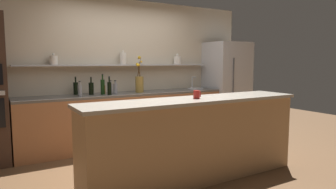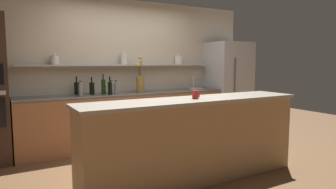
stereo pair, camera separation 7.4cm
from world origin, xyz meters
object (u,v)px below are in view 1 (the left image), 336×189
object	(u,v)px
bottle_wine_7	(91,88)
refrigerator	(227,87)
flower_vase	(139,82)
coffee_mug	(197,94)
bottle_spirit_5	(111,88)
bottle_sauce_4	(104,89)
bottle_wine_2	(103,87)
sink_fixture	(195,88)
bottle_wine_1	(76,88)
bottle_wine_3	(109,88)
bottle_spirit_0	(80,90)
bottle_spirit_6	(115,88)

from	to	relation	value
bottle_wine_7	refrigerator	bearing A→B (deg)	-1.71
flower_vase	coffee_mug	size ratio (longest dim) A/B	6.49
bottle_spirit_5	coffee_mug	distance (m)	2.00
bottle_spirit_5	refrigerator	bearing A→B (deg)	-1.14
bottle_sauce_4	bottle_wine_2	bearing A→B (deg)	-119.03
refrigerator	bottle_spirit_5	bearing A→B (deg)	178.86
sink_fixture	bottle_spirit_5	world-z (taller)	sink_fixture
bottle_wine_1	bottle_wine_3	distance (m)	0.57
refrigerator	bottle_wine_3	size ratio (longest dim) A/B	6.10
refrigerator	bottle_sauce_4	size ratio (longest dim) A/B	9.72
coffee_mug	sink_fixture	bearing A→B (deg)	54.71
flower_vase	bottle_spirit_5	world-z (taller)	flower_vase
refrigerator	bottle_spirit_5	size ratio (longest dim) A/B	8.06
bottle_wine_2	bottle_wine_3	xyz separation A→B (m)	(0.07, -0.13, -0.02)
sink_fixture	coffee_mug	size ratio (longest dim) A/B	3.21
bottle_wine_3	bottle_wine_7	world-z (taller)	bottle_wine_3
bottle_spirit_0	bottle_spirit_6	bearing A→B (deg)	8.15
sink_fixture	bottle_sauce_4	size ratio (longest dim) A/B	1.67
refrigerator	coffee_mug	distance (m)	2.89
bottle_spirit_0	bottle_spirit_5	distance (m)	0.56
sink_fixture	bottle_spirit_0	size ratio (longest dim) A/B	1.33
bottle_wine_2	coffee_mug	xyz separation A→B (m)	(0.55, -1.92, 0.02)
coffee_mug	bottle_spirit_5	bearing A→B (deg)	101.47
bottle_wine_7	coffee_mug	size ratio (longest dim) A/B	2.94
refrigerator	bottle_wine_2	world-z (taller)	refrigerator
bottle_wine_1	bottle_spirit_6	world-z (taller)	bottle_wine_1
sink_fixture	bottle_spirit_6	distance (m)	1.71
bottle_spirit_0	bottle_spirit_6	distance (m)	0.63
sink_fixture	coffee_mug	xyz separation A→B (m)	(-1.38, -1.96, 0.13)
refrigerator	bottle_sauce_4	world-z (taller)	refrigerator
bottle_wine_3	refrigerator	bearing A→B (deg)	2.56
bottle_wine_1	coffee_mug	size ratio (longest dim) A/B	2.99
flower_vase	coffee_mug	bearing A→B (deg)	-93.81
refrigerator	bottle_spirit_6	bearing A→B (deg)	179.37
flower_vase	coffee_mug	world-z (taller)	flower_vase
bottle_sauce_4	bottle_wine_7	world-z (taller)	bottle_wine_7
bottle_sauce_4	bottle_spirit_5	size ratio (longest dim) A/B	0.83
refrigerator	bottle_wine_3	xyz separation A→B (m)	(-2.65, -0.12, 0.10)
bottle_spirit_0	flower_vase	bearing A→B (deg)	3.87
refrigerator	bottle_wine_1	bearing A→B (deg)	176.24
bottle_wine_3	coffee_mug	size ratio (longest dim) A/B	3.06
flower_vase	bottle_spirit_6	world-z (taller)	flower_vase
flower_vase	sink_fixture	bearing A→B (deg)	1.73
bottle_wine_3	bottle_spirit_5	bearing A→B (deg)	64.56
bottle_spirit_0	bottle_wine_1	distance (m)	0.27
bottle_wine_1	bottle_sauce_4	bearing A→B (deg)	-12.76
flower_vase	bottle_wine_2	xyz separation A→B (m)	(-0.68, 0.00, -0.05)
sink_fixture	bottle_wine_3	xyz separation A→B (m)	(-1.86, -0.17, 0.09)
refrigerator	coffee_mug	bearing A→B (deg)	-138.69
refrigerator	bottle_wine_1	distance (m)	3.12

